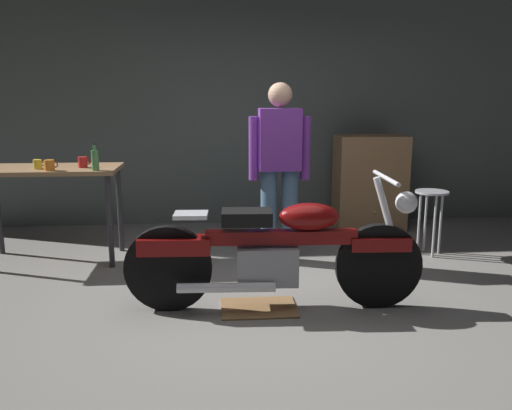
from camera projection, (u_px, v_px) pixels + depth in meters
The scene contains 12 objects.
ground_plane at pixel (259, 311), 3.85m from camera, with size 12.00×12.00×0.00m, color gray.
back_wall at pixel (239, 95), 6.25m from camera, with size 8.00×0.12×3.10m, color #56605B.
workbench at pixel (49, 179), 4.87m from camera, with size 1.30×0.64×0.90m.
motorcycle at pixel (277, 250), 3.80m from camera, with size 2.19×0.60×1.00m.
person_standing at pixel (280, 165), 4.81m from camera, with size 0.57×0.22×1.67m.
shop_stool at pixel (431, 205), 5.12m from camera, with size 0.32×0.32×0.64m.
wooden_dresser at pixel (370, 183), 6.10m from camera, with size 0.80×0.47×1.10m.
drip_tray at pixel (259, 308), 3.89m from camera, with size 0.56×0.40×0.01m, color olive.
mug_orange_travel at pixel (50, 165), 4.62m from camera, with size 0.12×0.09×0.10m.
mug_red_diner at pixel (83, 162), 4.82m from camera, with size 0.12×0.08×0.10m.
mug_yellow_tall at pixel (38, 164), 4.73m from camera, with size 0.11×0.07×0.09m.
bottle at pixel (95, 160), 4.63m from camera, with size 0.06×0.06×0.24m.
Camera 1 is at (-0.32, -3.59, 1.57)m, focal length 36.62 mm.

